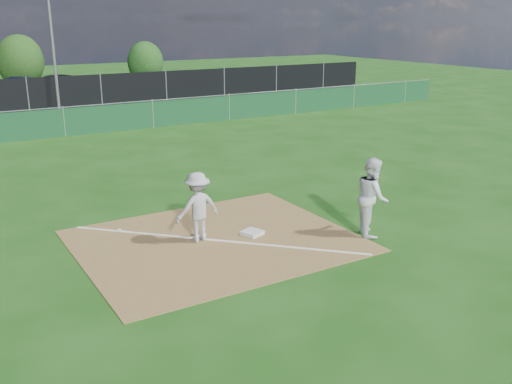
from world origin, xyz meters
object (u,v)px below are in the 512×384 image
car_right (67,86)px  tree_right (145,62)px  runner (372,197)px  play_at_first (198,207)px  car_mid (28,88)px  light_pole (52,35)px  tree_mid (20,61)px  first_base (252,233)px

car_right → tree_right: size_ratio=1.57×
car_right → runner: bearing=-171.4°
play_at_first → car_mid: play_at_first is taller
runner → light_pole: bearing=34.6°
car_right → play_at_first: bearing=-179.3°
light_pole → car_right: size_ratio=1.59×
car_mid → tree_right: 10.48m
car_right → tree_right: 8.80m
tree_mid → car_mid: bearing=-96.5°
runner → tree_right: (6.98, 32.98, 0.73)m
light_pole → car_mid: (-0.60, 5.28, -3.29)m
first_base → light_pole: bearing=88.4°
first_base → tree_mid: size_ratio=0.11×
runner → car_mid: runner is taller
play_at_first → car_right: (3.49, 26.25, -0.08)m
play_at_first → car_mid: size_ratio=0.58×
tree_mid → car_right: bearing=-75.7°
light_pole → tree_mid: size_ratio=2.10×
first_base → car_right: car_right is taller
first_base → play_at_first: size_ratio=0.17×
play_at_first → tree_right: 33.08m
car_right → tree_right: bearing=-46.4°
car_mid → tree_right: (9.40, 4.53, 0.94)m
light_pole → runner: bearing=-85.5°
tree_right → runner: bearing=-102.0°
first_base → tree_mid: 32.92m
first_base → runner: runner is taller
first_base → car_mid: size_ratio=0.10×
runner → play_at_first: bearing=95.7°
runner → tree_right: 33.72m
tree_mid → tree_right: 8.84m
car_right → tree_mid: bearing=22.6°
runner → tree_mid: bearing=33.1°
light_pole → tree_mid: (0.05, 11.04, -2.04)m
car_mid → tree_right: size_ratio=1.32×
car_right → car_mid: bearing=85.1°
light_pole → car_mid: light_pole is taller
play_at_first → tree_right: bearing=71.2°
play_at_first → car_mid: 26.81m
light_pole → first_base: light_pole is taller
light_pole → runner: light_pole is taller
car_right → tree_mid: (-1.60, 6.29, 1.22)m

